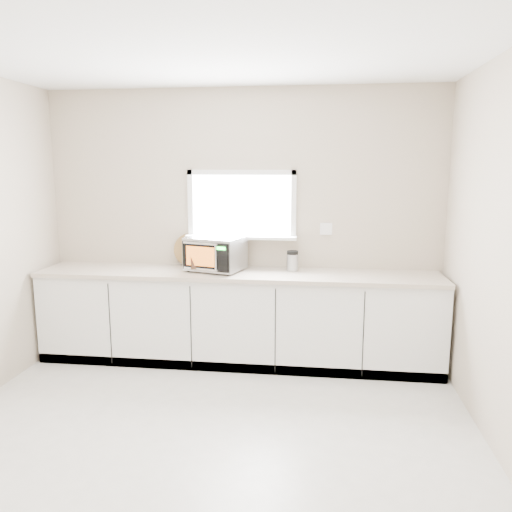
# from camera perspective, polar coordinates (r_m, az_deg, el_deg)

# --- Properties ---
(ground) EXTENTS (4.00, 4.00, 0.00)m
(ground) POSITION_cam_1_polar(r_m,az_deg,el_deg) (3.65, -6.72, -21.84)
(ground) COLOR beige
(ground) RESTS_ON ground
(back_wall) EXTENTS (4.00, 0.17, 2.70)m
(back_wall) POSITION_cam_1_polar(r_m,az_deg,el_deg) (5.09, -1.61, 3.77)
(back_wall) COLOR #BBA894
(back_wall) RESTS_ON ground
(cabinets) EXTENTS (3.92, 0.60, 0.88)m
(cabinets) POSITION_cam_1_polar(r_m,az_deg,el_deg) (4.99, -2.09, -7.21)
(cabinets) COLOR white
(cabinets) RESTS_ON ground
(countertop) EXTENTS (3.92, 0.64, 0.04)m
(countertop) POSITION_cam_1_polar(r_m,az_deg,el_deg) (4.86, -2.14, -2.06)
(countertop) COLOR beige
(countertop) RESTS_ON cabinets
(microwave) EXTENTS (0.61, 0.54, 0.34)m
(microwave) POSITION_cam_1_polar(r_m,az_deg,el_deg) (4.90, -4.68, 0.34)
(microwave) COLOR black
(microwave) RESTS_ON countertop
(knife_block) EXTENTS (0.16, 0.24, 0.32)m
(knife_block) POSITION_cam_1_polar(r_m,az_deg,el_deg) (4.89, -6.87, -0.17)
(knife_block) COLOR #442F18
(knife_block) RESTS_ON countertop
(cutting_board) EXTENTS (0.34, 0.08, 0.33)m
(cutting_board) POSITION_cam_1_polar(r_m,az_deg,el_deg) (5.18, -7.57, 0.72)
(cutting_board) COLOR olive
(cutting_board) RESTS_ON countertop
(coffee_grinder) EXTENTS (0.13, 0.13, 0.20)m
(coffee_grinder) POSITION_cam_1_polar(r_m,az_deg,el_deg) (4.92, 4.19, -0.52)
(coffee_grinder) COLOR #ADAFB4
(coffee_grinder) RESTS_ON countertop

